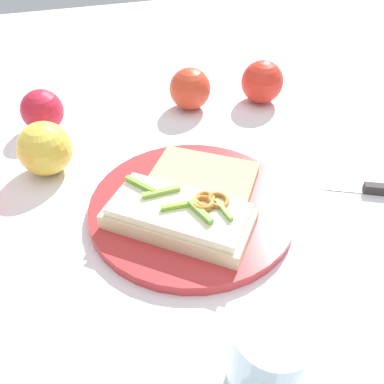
{
  "coord_description": "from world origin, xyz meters",
  "views": [
    {
      "loc": [
        0.13,
        0.4,
        0.4
      ],
      "look_at": [
        0.0,
        0.0,
        0.04
      ],
      "focal_mm": 38.15,
      "sensor_mm": 36.0,
      "label": 1
    }
  ],
  "objects_px": {
    "apple_0": "(262,82)",
    "drinking_glass": "(268,359)",
    "sandwich": "(180,215)",
    "bread_slice_side": "(204,178)",
    "apple_1": "(45,149)",
    "apple_2": "(190,89)",
    "plate": "(192,207)",
    "knife": "(376,189)",
    "apple_3": "(42,110)"
  },
  "relations": [
    {
      "from": "apple_1",
      "to": "apple_2",
      "type": "height_order",
      "value": "apple_1"
    },
    {
      "from": "plate",
      "to": "apple_0",
      "type": "bearing_deg",
      "value": -130.7
    },
    {
      "from": "apple_2",
      "to": "knife",
      "type": "xyz_separation_m",
      "value": [
        -0.19,
        0.33,
        -0.03
      ]
    },
    {
      "from": "apple_1",
      "to": "bread_slice_side",
      "type": "bearing_deg",
      "value": 150.35
    },
    {
      "from": "sandwich",
      "to": "drinking_glass",
      "type": "relative_size",
      "value": 2.23
    },
    {
      "from": "sandwich",
      "to": "bread_slice_side",
      "type": "distance_m",
      "value": 0.09
    },
    {
      "from": "plate",
      "to": "sandwich",
      "type": "xyz_separation_m",
      "value": [
        0.03,
        0.04,
        0.02
      ]
    },
    {
      "from": "bread_slice_side",
      "to": "plate",
      "type": "bearing_deg",
      "value": 86.01
    },
    {
      "from": "sandwich",
      "to": "drinking_glass",
      "type": "xyz_separation_m",
      "value": [
        -0.02,
        0.22,
        0.01
      ]
    },
    {
      "from": "plate",
      "to": "apple_1",
      "type": "bearing_deg",
      "value": -40.38
    },
    {
      "from": "bread_slice_side",
      "to": "drinking_glass",
      "type": "xyz_separation_m",
      "value": [
        0.04,
        0.29,
        0.02
      ]
    },
    {
      "from": "apple_1",
      "to": "knife",
      "type": "bearing_deg",
      "value": 156.03
    },
    {
      "from": "apple_0",
      "to": "drinking_glass",
      "type": "distance_m",
      "value": 0.57
    },
    {
      "from": "sandwich",
      "to": "knife",
      "type": "xyz_separation_m",
      "value": [
        -0.3,
        0.01,
        -0.03
      ]
    },
    {
      "from": "apple_1",
      "to": "knife",
      "type": "height_order",
      "value": "apple_1"
    },
    {
      "from": "drinking_glass",
      "to": "apple_1",
      "type": "bearing_deg",
      "value": -66.49
    },
    {
      "from": "apple_1",
      "to": "apple_3",
      "type": "bearing_deg",
      "value": -89.84
    },
    {
      "from": "apple_0",
      "to": "knife",
      "type": "bearing_deg",
      "value": 97.79
    },
    {
      "from": "apple_2",
      "to": "apple_1",
      "type": "bearing_deg",
      "value": 24.81
    },
    {
      "from": "apple_2",
      "to": "sandwich",
      "type": "bearing_deg",
      "value": 70.26
    },
    {
      "from": "drinking_glass",
      "to": "knife",
      "type": "distance_m",
      "value": 0.35
    },
    {
      "from": "plate",
      "to": "apple_3",
      "type": "height_order",
      "value": "apple_3"
    },
    {
      "from": "bread_slice_side",
      "to": "apple_2",
      "type": "distance_m",
      "value": 0.26
    },
    {
      "from": "apple_2",
      "to": "knife",
      "type": "distance_m",
      "value": 0.38
    },
    {
      "from": "bread_slice_side",
      "to": "apple_2",
      "type": "bearing_deg",
      "value": -67.39
    },
    {
      "from": "bread_slice_side",
      "to": "sandwich",
      "type": "bearing_deg",
      "value": 86.6
    },
    {
      "from": "apple_1",
      "to": "apple_3",
      "type": "relative_size",
      "value": 1.12
    },
    {
      "from": "apple_1",
      "to": "apple_2",
      "type": "relative_size",
      "value": 1.05
    },
    {
      "from": "sandwich",
      "to": "knife",
      "type": "relative_size",
      "value": 1.81
    },
    {
      "from": "apple_0",
      "to": "apple_2",
      "type": "bearing_deg",
      "value": -7.02
    },
    {
      "from": "apple_0",
      "to": "apple_2",
      "type": "relative_size",
      "value": 1.04
    },
    {
      "from": "sandwich",
      "to": "drinking_glass",
      "type": "distance_m",
      "value": 0.22
    },
    {
      "from": "apple_2",
      "to": "drinking_glass",
      "type": "bearing_deg",
      "value": 79.99
    },
    {
      "from": "plate",
      "to": "knife",
      "type": "distance_m",
      "value": 0.28
    },
    {
      "from": "apple_1",
      "to": "apple_2",
      "type": "bearing_deg",
      "value": -155.19
    },
    {
      "from": "bread_slice_side",
      "to": "apple_2",
      "type": "relative_size",
      "value": 1.84
    },
    {
      "from": "bread_slice_side",
      "to": "apple_2",
      "type": "height_order",
      "value": "apple_2"
    },
    {
      "from": "apple_1",
      "to": "drinking_glass",
      "type": "distance_m",
      "value": 0.45
    },
    {
      "from": "plate",
      "to": "apple_3",
      "type": "relative_size",
      "value": 3.88
    },
    {
      "from": "apple_3",
      "to": "knife",
      "type": "height_order",
      "value": "apple_3"
    },
    {
      "from": "apple_3",
      "to": "drinking_glass",
      "type": "bearing_deg",
      "value": 108.28
    },
    {
      "from": "bread_slice_side",
      "to": "drinking_glass",
      "type": "relative_size",
      "value": 1.6
    },
    {
      "from": "plate",
      "to": "apple_3",
      "type": "distance_m",
      "value": 0.35
    },
    {
      "from": "drinking_glass",
      "to": "knife",
      "type": "height_order",
      "value": "drinking_glass"
    },
    {
      "from": "apple_2",
      "to": "plate",
      "type": "bearing_deg",
      "value": 73.06
    },
    {
      "from": "bread_slice_side",
      "to": "apple_3",
      "type": "relative_size",
      "value": 1.97
    },
    {
      "from": "sandwich",
      "to": "apple_3",
      "type": "bearing_deg",
      "value": -24.47
    },
    {
      "from": "apple_3",
      "to": "drinking_glass",
      "type": "distance_m",
      "value": 0.57
    },
    {
      "from": "plate",
      "to": "knife",
      "type": "xyz_separation_m",
      "value": [
        -0.27,
        0.05,
        -0.0
      ]
    },
    {
      "from": "plate",
      "to": "apple_2",
      "type": "height_order",
      "value": "apple_2"
    }
  ]
}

